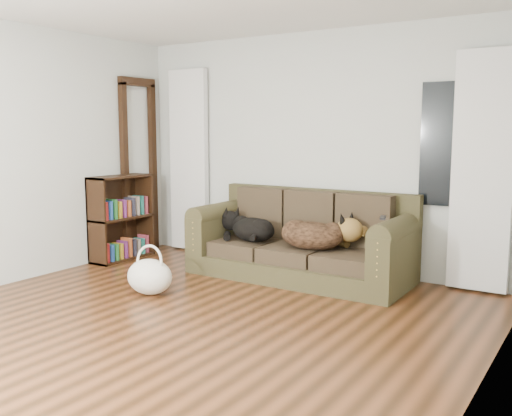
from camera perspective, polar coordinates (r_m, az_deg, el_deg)
The scene contains 13 objects.
floor at distance 4.56m, azimuth -9.14°, elevation -12.06°, with size 5.00×5.00×0.00m, color #321C0C.
wall_back at distance 6.37m, azimuth 5.74°, elevation 5.64°, with size 4.50×0.04×2.60m, color #B9BCB7.
wall_right at distance 3.25m, azimuth 21.50°, elevation 2.97°, with size 0.04×5.00×2.60m, color #B9BCB7.
curtain_left at distance 7.24m, azimuth -6.72°, elevation 4.71°, with size 0.55×0.08×2.25m, color silver.
curtain_right at distance 5.72m, azimuth 21.68°, elevation 3.36°, with size 0.55×0.08×2.25m, color silver.
window_pane at distance 5.83m, azimuth 18.51°, elevation 6.05°, with size 0.50×0.03×1.20m, color black.
door_casing at distance 7.30m, azimuth -11.60°, elevation 3.84°, with size 0.07×0.60×2.10m, color black.
sofa at distance 5.95m, azimuth 4.33°, elevation -2.75°, with size 2.29×0.99×0.94m, color #362F1D.
dog_black_lab at distance 6.18m, azimuth -0.57°, elevation -2.04°, with size 0.60×0.42×0.26m, color black.
dog_shepherd at distance 5.77m, azimuth 6.05°, elevation -2.71°, with size 0.69×0.49×0.30m, color black.
tv_remote at distance 5.43m, azimuth 12.58°, elevation -0.94°, with size 0.06×0.20×0.02m, color black.
tote_bag at distance 5.50m, azimuth -10.59°, elevation -6.85°, with size 0.46×0.36×0.34m, color silver.
bookshelf at distance 6.98m, azimuth -13.31°, elevation -0.94°, with size 0.30×0.80×1.00m, color black.
Camera 1 is at (2.86, -3.19, 1.55)m, focal length 40.00 mm.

